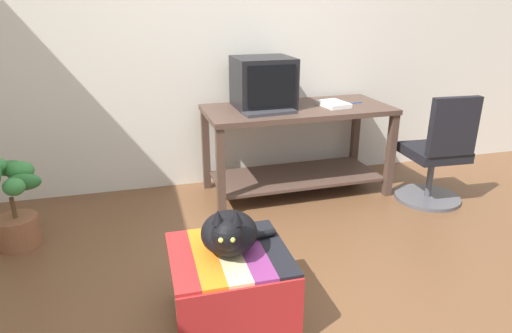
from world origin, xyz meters
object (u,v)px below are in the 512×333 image
(book, at_px, (333,104))
(ottoman_with_blanket, at_px, (230,286))
(desk, at_px, (297,135))
(keyboard, at_px, (269,112))
(office_chair, at_px, (438,157))
(cat, at_px, (229,232))
(tv_monitor, at_px, (263,83))
(potted_plant, at_px, (12,201))

(book, height_order, ottoman_with_blanket, book)
(desk, distance_m, book, 0.38)
(desk, distance_m, keyboard, 0.41)
(office_chair, bearing_deg, cat, 29.76)
(desk, xyz_separation_m, ottoman_with_blanket, (-0.88, -1.45, -0.31))
(tv_monitor, xyz_separation_m, cat, (-0.60, -1.52, -0.43))
(ottoman_with_blanket, bearing_deg, office_chair, 26.96)
(tv_monitor, distance_m, potted_plant, 1.97)
(office_chair, bearing_deg, tv_monitor, -21.70)
(ottoman_with_blanket, distance_m, cat, 0.30)
(desk, height_order, ottoman_with_blanket, desk)
(keyboard, distance_m, cat, 1.44)
(desk, bearing_deg, potted_plant, -171.51)
(tv_monitor, xyz_separation_m, book, (0.56, -0.12, -0.18))
(book, xyz_separation_m, cat, (-1.16, -1.40, -0.26))
(book, bearing_deg, potted_plant, 178.70)
(book, bearing_deg, cat, -138.76)
(cat, bearing_deg, potted_plant, 153.11)
(ottoman_with_blanket, relative_size, potted_plant, 0.93)
(office_chair, bearing_deg, ottoman_with_blanket, 29.82)
(book, relative_size, cat, 0.59)
(ottoman_with_blanket, bearing_deg, book, 50.35)
(keyboard, distance_m, potted_plant, 1.86)
(tv_monitor, height_order, potted_plant, tv_monitor)
(office_chair, bearing_deg, desk, -23.86)
(potted_plant, bearing_deg, cat, -41.60)
(cat, relative_size, potted_plant, 0.70)
(cat, relative_size, office_chair, 0.49)
(office_chair, bearing_deg, potted_plant, 0.42)
(tv_monitor, bearing_deg, keyboard, -95.58)
(desk, xyz_separation_m, book, (0.29, -0.04, 0.25))
(tv_monitor, distance_m, office_chair, 1.49)
(keyboard, bearing_deg, book, 5.12)
(keyboard, xyz_separation_m, cat, (-0.59, -1.29, -0.25))
(cat, bearing_deg, office_chair, 41.61)
(desk, xyz_separation_m, potted_plant, (-2.09, -0.37, -0.18))
(tv_monitor, distance_m, cat, 1.70)
(tv_monitor, relative_size, cat, 1.07)
(desk, relative_size, cat, 3.50)
(keyboard, height_order, ottoman_with_blanket, keyboard)
(desk, height_order, cat, desk)
(ottoman_with_blanket, distance_m, office_chair, 2.11)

